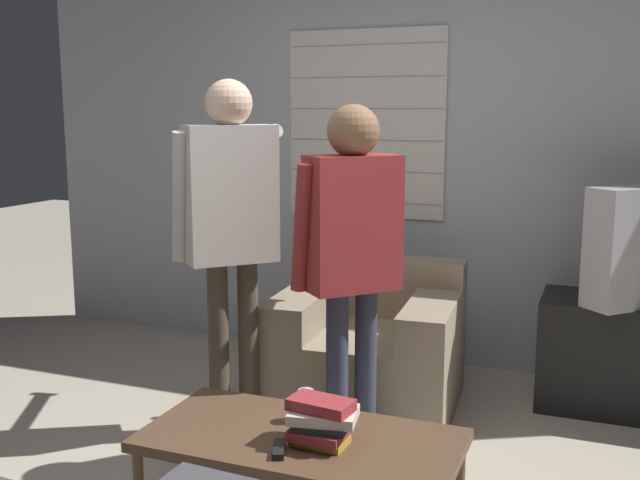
{
  "coord_description": "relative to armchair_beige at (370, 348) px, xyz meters",
  "views": [
    {
      "loc": [
        1.2,
        -2.5,
        1.58
      ],
      "look_at": [
        -0.01,
        0.58,
        1.0
      ],
      "focal_mm": 42.0,
      "sensor_mm": 36.0,
      "label": 1
    }
  ],
  "objects": [
    {
      "name": "book_stack",
      "position": [
        0.24,
        -1.34,
        0.17
      ],
      "size": [
        0.27,
        0.21,
        0.17
      ],
      "color": "gold",
      "rests_on": "coffee_table"
    },
    {
      "name": "person_left_standing",
      "position": [
        -0.52,
        -0.58,
        0.78
      ],
      "size": [
        0.5,
        0.83,
        1.72
      ],
      "rotation": [
        0.0,
        0.0,
        0.78
      ],
      "color": "#4C4233",
      "rests_on": "ground_plane"
    },
    {
      "name": "armchair_beige",
      "position": [
        0.0,
        0.0,
        0.0
      ],
      "size": [
        0.99,
        0.91,
        0.75
      ],
      "rotation": [
        0.0,
        0.0,
        3.21
      ],
      "color": "gray",
      "rests_on": "ground_plane"
    },
    {
      "name": "soda_can",
      "position": [
        0.11,
        -1.17,
        0.14
      ],
      "size": [
        0.07,
        0.07,
        0.13
      ],
      "color": "red",
      "rests_on": "coffee_table"
    },
    {
      "name": "spare_remote",
      "position": [
        0.13,
        -1.46,
        0.09
      ],
      "size": [
        0.09,
        0.14,
        0.02
      ],
      "rotation": [
        0.0,
        0.0,
        0.38
      ],
      "color": "black",
      "rests_on": "coffee_table"
    },
    {
      "name": "coffee_table",
      "position": [
        0.15,
        -1.3,
        0.04
      ],
      "size": [
        1.17,
        0.59,
        0.39
      ],
      "color": "brown",
      "rests_on": "ground_plane"
    },
    {
      "name": "wall_back",
      "position": [
        -0.04,
        0.84,
        0.97
      ],
      "size": [
        5.2,
        0.08,
        2.55
      ],
      "color": "#ADB2B7",
      "rests_on": "ground_plane"
    },
    {
      "name": "person_right_standing",
      "position": [
        0.11,
        -0.64,
        0.7
      ],
      "size": [
        0.48,
        0.76,
        1.6
      ],
      "rotation": [
        0.0,
        0.0,
        0.8
      ],
      "color": "#33384C",
      "rests_on": "ground_plane"
    }
  ]
}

